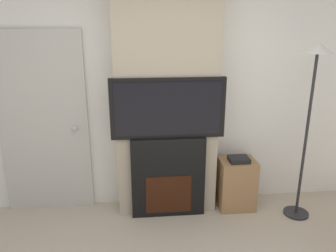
% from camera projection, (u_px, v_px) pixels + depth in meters
% --- Properties ---
extents(wall_back, '(6.00, 0.06, 2.70)m').
position_uv_depth(wall_back, '(165.00, 89.00, 3.59)').
color(wall_back, silver).
rests_on(wall_back, ground_plane).
extents(chimney_breast, '(1.07, 0.30, 2.70)m').
position_uv_depth(chimney_breast, '(167.00, 92.00, 3.42)').
color(chimney_breast, tan).
rests_on(chimney_breast, ground_plane).
extents(fireplace, '(0.79, 0.15, 0.90)m').
position_uv_depth(fireplace, '(168.00, 177.00, 3.55)').
color(fireplace, black).
rests_on(fireplace, ground_plane).
extents(television, '(1.18, 0.07, 0.63)m').
position_uv_depth(television, '(168.00, 108.00, 3.32)').
color(television, black).
rests_on(television, fireplace).
extents(floor_lamp, '(0.28, 0.28, 1.87)m').
position_uv_depth(floor_lamp, '(312.00, 90.00, 3.24)').
color(floor_lamp, '#262628').
rests_on(floor_lamp, ground_plane).
extents(media_stand, '(0.40, 0.33, 0.63)m').
position_uv_depth(media_stand, '(236.00, 183.00, 3.73)').
color(media_stand, '#997047').
rests_on(media_stand, ground_plane).
extents(entry_door, '(0.94, 0.09, 1.99)m').
position_uv_depth(entry_door, '(44.00, 125.00, 3.53)').
color(entry_door, '#BCB7AD').
rests_on(entry_door, ground_plane).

